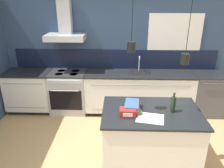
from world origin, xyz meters
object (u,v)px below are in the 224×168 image
dishwasher (206,94)px  oven_range (69,92)px  book_stack (133,107)px  bottle_on_island (173,104)px  red_supply_box (128,112)px

dishwasher → oven_range: bearing=-179.9°
oven_range → book_stack: book_stack is taller
dishwasher → bottle_on_island: size_ratio=3.10×
oven_range → bottle_on_island: bearing=-41.0°
book_stack → red_supply_box: size_ratio=1.61×
bottle_on_island → red_supply_box: bottle_on_island is taller
oven_range → book_stack: (1.30, -1.61, 0.51)m
book_stack → red_supply_box: bearing=-116.5°
dishwasher → book_stack: size_ratio=2.62×
oven_range → book_stack: bearing=-51.0°
dishwasher → red_supply_box: (-1.77, -1.76, 0.51)m
oven_range → dishwasher: 3.00m
dishwasher → bottle_on_island: bearing=-124.9°
dishwasher → red_supply_box: 2.55m
red_supply_box → dishwasher: bearing=44.8°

